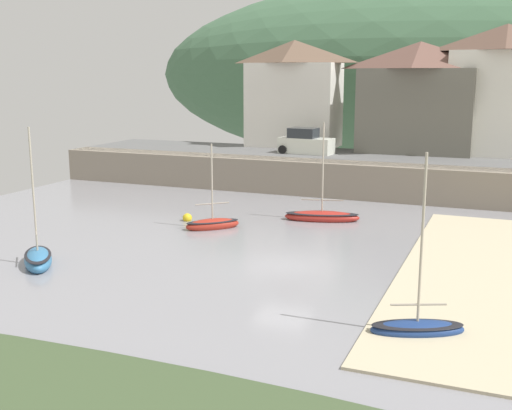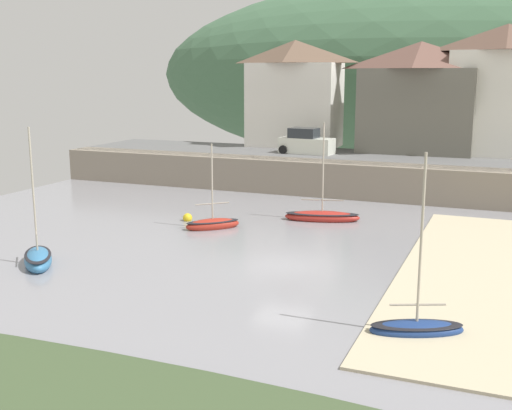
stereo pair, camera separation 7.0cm
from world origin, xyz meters
name	(u,v)px [view 2 (the right image)]	position (x,y,z in m)	size (l,w,h in m)	color
ground	(219,352)	(1.40, -9.56, 0.16)	(48.00, 41.00, 0.61)	gray
quay_seawall	(368,177)	(0.00, 17.50, 1.36)	(48.00, 9.40, 2.40)	gray
hillside_backdrop	(475,74)	(4.28, 55.20, 8.34)	(80.00, 44.00, 23.83)	#436A4A
waterfront_building_left	(295,93)	(-8.09, 25.20, 6.84)	(7.68, 4.47, 8.72)	white
waterfront_building_centre	(419,96)	(2.07, 25.20, 6.68)	(8.86, 6.12, 8.42)	#69675C
waterfront_building_right	(504,90)	(8.17, 25.20, 7.26)	(7.94, 4.47, 9.56)	white
sailboat_tall_mast	(213,224)	(-5.95, 5.07, 0.26)	(2.93, 2.83, 4.87)	#A52B1E
rowboat_small_beached	(417,327)	(6.67, -5.57, 0.25)	(3.28, 2.22, 6.16)	navy
fishing_boat_green	(38,258)	(-10.15, -4.08, 0.31)	(3.00, 3.20, 6.37)	teal
dinghy_open_wooden	(322,216)	(-0.89, 9.24, 0.26)	(4.54, 2.31, 5.85)	#A82820
parked_car_near_slipway	(306,143)	(-5.59, 20.70, 3.20)	(4.23, 2.05, 1.95)	silver
mooring_buoy	(188,218)	(-8.13, 6.21, 0.16)	(0.55, 0.55, 0.55)	yellow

